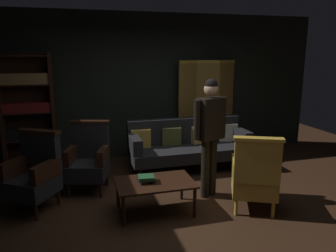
{
  "coord_description": "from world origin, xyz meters",
  "views": [
    {
      "loc": [
        -1.3,
        -3.87,
        2.04
      ],
      "look_at": [
        0.0,
        0.8,
        0.95
      ],
      "focal_mm": 34.83,
      "sensor_mm": 36.0,
      "label": 1
    }
  ],
  "objects_px": {
    "armchair_wing_left": "(89,159)",
    "book_black_cloth": "(146,181)",
    "bookshelf": "(28,110)",
    "standing_figure": "(210,127)",
    "coffee_table": "(155,185)",
    "armchair_gilt_accent": "(255,176)",
    "armchair_wing_right": "(34,173)",
    "folding_screen": "(207,106)",
    "book_green_cloth": "(146,177)",
    "velvet_couch": "(188,143)"
  },
  "relations": [
    {
      "from": "standing_figure",
      "to": "velvet_couch",
      "type": "bearing_deg",
      "value": 85.5
    },
    {
      "from": "folding_screen",
      "to": "standing_figure",
      "type": "distance_m",
      "value": 2.15
    },
    {
      "from": "armchair_gilt_accent",
      "to": "book_black_cloth",
      "type": "xyz_separation_m",
      "value": [
        -1.36,
        0.33,
        -0.05
      ]
    },
    {
      "from": "armchair_wing_left",
      "to": "book_green_cloth",
      "type": "relative_size",
      "value": 5.18
    },
    {
      "from": "coffee_table",
      "to": "book_green_cloth",
      "type": "distance_m",
      "value": 0.16
    },
    {
      "from": "book_green_cloth",
      "to": "bookshelf",
      "type": "bearing_deg",
      "value": 126.37
    },
    {
      "from": "folding_screen",
      "to": "coffee_table",
      "type": "bearing_deg",
      "value": -125.67
    },
    {
      "from": "armchair_wing_right",
      "to": "book_green_cloth",
      "type": "height_order",
      "value": "armchair_wing_right"
    },
    {
      "from": "armchair_wing_right",
      "to": "book_black_cloth",
      "type": "height_order",
      "value": "armchair_wing_right"
    },
    {
      "from": "armchair_gilt_accent",
      "to": "book_black_cloth",
      "type": "distance_m",
      "value": 1.4
    },
    {
      "from": "armchair_gilt_accent",
      "to": "folding_screen",
      "type": "bearing_deg",
      "value": 81.59
    },
    {
      "from": "velvet_couch",
      "to": "book_green_cloth",
      "type": "height_order",
      "value": "velvet_couch"
    },
    {
      "from": "bookshelf",
      "to": "velvet_couch",
      "type": "bearing_deg",
      "value": -15.32
    },
    {
      "from": "book_black_cloth",
      "to": "book_green_cloth",
      "type": "height_order",
      "value": "book_green_cloth"
    },
    {
      "from": "velvet_couch",
      "to": "book_green_cloth",
      "type": "bearing_deg",
      "value": -125.85
    },
    {
      "from": "armchair_wing_left",
      "to": "book_black_cloth",
      "type": "distance_m",
      "value": 1.18
    },
    {
      "from": "velvet_couch",
      "to": "folding_screen",
      "type": "bearing_deg",
      "value": 49.31
    },
    {
      "from": "coffee_table",
      "to": "armchair_gilt_accent",
      "type": "relative_size",
      "value": 0.96
    },
    {
      "from": "book_black_cloth",
      "to": "book_green_cloth",
      "type": "distance_m",
      "value": 0.04
    },
    {
      "from": "armchair_wing_right",
      "to": "book_green_cloth",
      "type": "xyz_separation_m",
      "value": [
        1.4,
        -0.53,
        -0.01
      ]
    },
    {
      "from": "bookshelf",
      "to": "standing_figure",
      "type": "bearing_deg",
      "value": -36.85
    },
    {
      "from": "velvet_couch",
      "to": "armchair_wing_left",
      "type": "xyz_separation_m",
      "value": [
        -1.75,
        -0.52,
        0.03
      ]
    },
    {
      "from": "coffee_table",
      "to": "armchair_gilt_accent",
      "type": "height_order",
      "value": "armchair_gilt_accent"
    },
    {
      "from": "armchair_wing_left",
      "to": "standing_figure",
      "type": "distance_m",
      "value": 1.87
    },
    {
      "from": "standing_figure",
      "to": "armchair_wing_left",
      "type": "bearing_deg",
      "value": 157.27
    },
    {
      "from": "standing_figure",
      "to": "book_green_cloth",
      "type": "height_order",
      "value": "standing_figure"
    },
    {
      "from": "armchair_wing_left",
      "to": "book_green_cloth",
      "type": "distance_m",
      "value": 1.18
    },
    {
      "from": "coffee_table",
      "to": "standing_figure",
      "type": "relative_size",
      "value": 0.59
    },
    {
      "from": "velvet_couch",
      "to": "armchair_gilt_accent",
      "type": "relative_size",
      "value": 2.04
    },
    {
      "from": "folding_screen",
      "to": "coffee_table",
      "type": "distance_m",
      "value": 2.88
    },
    {
      "from": "armchair_wing_right",
      "to": "folding_screen",
      "type": "bearing_deg",
      "value": 28.95
    },
    {
      "from": "coffee_table",
      "to": "armchair_gilt_accent",
      "type": "bearing_deg",
      "value": -14.12
    },
    {
      "from": "armchair_gilt_accent",
      "to": "standing_figure",
      "type": "xyz_separation_m",
      "value": [
        -0.39,
        0.59,
        0.54
      ]
    },
    {
      "from": "coffee_table",
      "to": "book_black_cloth",
      "type": "xyz_separation_m",
      "value": [
        -0.11,
        0.01,
        0.07
      ]
    },
    {
      "from": "bookshelf",
      "to": "coffee_table",
      "type": "bearing_deg",
      "value": -52.01
    },
    {
      "from": "armchair_wing_left",
      "to": "armchair_gilt_accent",
      "type": "bearing_deg",
      "value": -32.17
    },
    {
      "from": "velvet_couch",
      "to": "armchair_gilt_accent",
      "type": "height_order",
      "value": "armchair_gilt_accent"
    },
    {
      "from": "bookshelf",
      "to": "book_green_cloth",
      "type": "distance_m",
      "value": 2.81
    },
    {
      "from": "folding_screen",
      "to": "book_green_cloth",
      "type": "xyz_separation_m",
      "value": [
        -1.75,
        -2.27,
        -0.5
      ]
    },
    {
      "from": "coffee_table",
      "to": "armchair_wing_left",
      "type": "relative_size",
      "value": 0.96
    },
    {
      "from": "armchair_wing_left",
      "to": "coffee_table",
      "type": "bearing_deg",
      "value": -50.78
    },
    {
      "from": "velvet_couch",
      "to": "armchair_wing_right",
      "type": "relative_size",
      "value": 2.04
    },
    {
      "from": "armchair_gilt_accent",
      "to": "book_green_cloth",
      "type": "xyz_separation_m",
      "value": [
        -1.36,
        0.33,
        -0.01
      ]
    },
    {
      "from": "armchair_wing_right",
      "to": "standing_figure",
      "type": "relative_size",
      "value": 0.61
    },
    {
      "from": "armchair_wing_right",
      "to": "armchair_wing_left",
      "type": "bearing_deg",
      "value": 31.05
    },
    {
      "from": "armchair_wing_right",
      "to": "velvet_couch",
      "type": "bearing_deg",
      "value": 21.06
    },
    {
      "from": "coffee_table",
      "to": "book_green_cloth",
      "type": "relative_size",
      "value": 4.98
    },
    {
      "from": "bookshelf",
      "to": "armchair_gilt_accent",
      "type": "distance_m",
      "value": 3.97
    },
    {
      "from": "armchair_gilt_accent",
      "to": "book_black_cloth",
      "type": "relative_size",
      "value": 5.37
    },
    {
      "from": "bookshelf",
      "to": "velvet_couch",
      "type": "distance_m",
      "value": 2.86
    }
  ]
}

